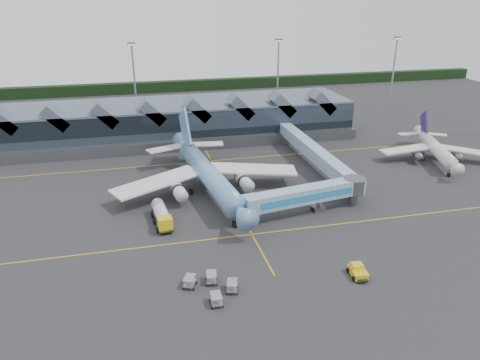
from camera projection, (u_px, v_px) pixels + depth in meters
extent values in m
plane|color=#28282A|center=(240.00, 213.00, 82.51)|extent=(260.00, 260.00, 0.00)
cube|color=gold|center=(252.00, 234.00, 75.31)|extent=(120.00, 0.25, 0.01)
cube|color=gold|center=(211.00, 161.00, 107.70)|extent=(120.00, 0.25, 0.01)
cube|color=gold|center=(228.00, 191.00, 91.50)|extent=(0.25, 60.00, 0.01)
cube|color=black|center=(173.00, 86.00, 180.72)|extent=(260.00, 4.00, 4.00)
cube|color=black|center=(179.00, 121.00, 122.90)|extent=(90.00, 20.00, 9.00)
cube|color=slate|center=(178.00, 104.00, 121.13)|extent=(90.00, 20.00, 0.60)
cube|color=#55585D|center=(184.00, 145.00, 114.21)|extent=(90.00, 2.50, 2.60)
cube|color=slate|center=(5.00, 119.00, 106.02)|extent=(6.43, 6.00, 6.43)
cube|color=slate|center=(56.00, 116.00, 108.43)|extent=(6.43, 6.00, 6.43)
cube|color=slate|center=(105.00, 114.00, 110.84)|extent=(6.43, 6.00, 6.43)
cube|color=slate|center=(152.00, 111.00, 113.25)|extent=(6.43, 6.00, 6.43)
cube|color=slate|center=(197.00, 109.00, 115.67)|extent=(6.43, 6.00, 6.43)
cube|color=slate|center=(240.00, 106.00, 118.08)|extent=(6.43, 6.00, 6.43)
cube|color=slate|center=(282.00, 104.00, 120.49)|extent=(6.43, 6.00, 6.43)
cube|color=slate|center=(321.00, 102.00, 122.90)|extent=(6.43, 6.00, 6.43)
cylinder|color=gray|center=(135.00, 82.00, 139.85)|extent=(0.56, 0.56, 22.00)
cube|color=#55585D|center=(131.00, 44.00, 135.69)|extent=(2.40, 0.50, 0.90)
cylinder|color=gray|center=(278.00, 76.00, 149.71)|extent=(0.56, 0.56, 22.00)
cube|color=#55585D|center=(279.00, 40.00, 145.56)|extent=(2.40, 0.50, 0.90)
cylinder|color=gray|center=(393.00, 72.00, 156.68)|extent=(0.56, 0.56, 22.00)
cube|color=#55585D|center=(397.00, 38.00, 152.53)|extent=(2.40, 0.50, 0.90)
cylinder|color=#5E89BF|center=(209.00, 174.00, 88.70)|extent=(7.39, 30.74, 3.76)
cone|color=#5E89BF|center=(242.00, 213.00, 73.21)|extent=(4.36, 5.64, 3.76)
cube|color=black|center=(243.00, 211.00, 72.34)|extent=(1.46, 0.50, 0.48)
cone|color=#5E89BF|center=(184.00, 145.00, 104.84)|extent=(4.57, 7.37, 3.76)
cube|color=silver|center=(157.00, 182.00, 86.91)|extent=(17.91, 12.34, 1.24)
cube|color=silver|center=(253.00, 169.00, 93.18)|extent=(17.88, 8.86, 1.24)
cylinder|color=silver|center=(179.00, 191.00, 85.32)|extent=(2.94, 5.47, 2.33)
cylinder|color=silver|center=(244.00, 182.00, 89.50)|extent=(2.94, 5.47, 2.33)
cube|color=#5E89BF|center=(185.00, 130.00, 101.84)|extent=(1.60, 9.62, 10.37)
cube|color=silver|center=(165.00, 149.00, 102.19)|extent=(8.42, 5.65, 0.25)
cube|color=silver|center=(206.00, 144.00, 105.21)|extent=(8.16, 4.00, 0.25)
cylinder|color=#55585D|center=(234.00, 221.00, 77.35)|extent=(0.28, 0.28, 2.18)
cylinder|color=#55585D|center=(191.00, 189.00, 89.91)|extent=(0.28, 0.28, 2.18)
cylinder|color=#55585D|center=(223.00, 184.00, 91.99)|extent=(0.28, 0.28, 2.18)
cylinder|color=black|center=(234.00, 225.00, 77.62)|extent=(0.61, 1.44, 1.39)
cylinder|color=silver|center=(437.00, 149.00, 106.01)|extent=(8.62, 19.62, 2.81)
cone|color=silver|center=(455.00, 167.00, 95.35)|extent=(3.70, 4.07, 2.81)
cube|color=black|center=(456.00, 165.00, 94.74)|extent=(1.12, 0.64, 0.48)
cone|color=silver|center=(421.00, 133.00, 117.10)|extent=(4.04, 5.14, 2.81)
cube|color=silver|center=(406.00, 149.00, 107.43)|extent=(11.73, 3.75, 0.94)
cube|color=silver|center=(464.00, 151.00, 106.61)|extent=(11.64, 9.78, 0.94)
cylinder|color=#55585D|center=(418.00, 156.00, 105.43)|extent=(2.68, 3.74, 1.74)
cylinder|color=#55585D|center=(458.00, 157.00, 104.88)|extent=(2.68, 3.74, 1.74)
cube|color=#2C1C54|center=(424.00, 124.00, 115.08)|extent=(2.31, 6.15, 6.86)
cube|color=silver|center=(409.00, 134.00, 116.52)|extent=(5.47, 2.30, 0.23)
cube|color=silver|center=(435.00, 134.00, 116.12)|extent=(5.60, 4.48, 0.23)
cylinder|color=#55585D|center=(449.00, 173.00, 98.27)|extent=(0.26, 0.26, 1.63)
cylinder|color=#55585D|center=(423.00, 157.00, 107.77)|extent=(0.26, 0.26, 1.63)
cylinder|color=#55585D|center=(444.00, 157.00, 107.47)|extent=(0.26, 0.26, 1.63)
cylinder|color=black|center=(449.00, 175.00, 98.47)|extent=(0.72, 1.12, 1.04)
cube|color=#79AACA|center=(305.00, 195.00, 81.11)|extent=(18.95, 5.96, 2.72)
cube|color=#277FC4|center=(310.00, 198.00, 79.87)|extent=(18.49, 3.30, 1.12)
cube|color=#79AACA|center=(251.00, 205.00, 77.30)|extent=(2.91, 3.37, 2.81)
cylinder|color=#55585D|center=(318.00, 201.00, 82.82)|extent=(0.66, 0.66, 3.60)
cube|color=#55585D|center=(318.00, 208.00, 83.34)|extent=(2.54, 2.23, 0.84)
cylinder|color=black|center=(313.00, 210.00, 83.03)|extent=(0.51, 0.89, 0.84)
cylinder|color=black|center=(322.00, 208.00, 83.73)|extent=(0.51, 0.89, 0.84)
cylinder|color=#55585D|center=(354.00, 185.00, 84.91)|extent=(4.12, 4.12, 2.81)
cylinder|color=#55585D|center=(353.00, 194.00, 85.59)|extent=(1.69, 1.69, 3.60)
cube|color=black|center=(162.00, 220.00, 78.38)|extent=(3.04, 8.71, 0.47)
cube|color=gold|center=(165.00, 223.00, 75.18)|extent=(2.46, 2.28, 2.09)
cube|color=black|center=(166.00, 223.00, 74.33)|extent=(2.09, 0.33, 0.95)
cylinder|color=silver|center=(160.00, 211.00, 78.89)|extent=(2.67, 5.68, 2.18)
sphere|color=silver|center=(157.00, 204.00, 81.30)|extent=(2.09, 2.09, 2.09)
sphere|color=silver|center=(163.00, 218.00, 76.48)|extent=(2.09, 2.09, 2.09)
cylinder|color=black|center=(158.00, 230.00, 75.62)|extent=(0.42, 0.98, 0.95)
cylinder|color=black|center=(172.00, 228.00, 76.33)|extent=(0.42, 0.98, 0.95)
cylinder|color=black|center=(154.00, 221.00, 78.53)|extent=(0.42, 0.98, 0.95)
cylinder|color=black|center=(168.00, 219.00, 79.24)|extent=(0.42, 0.98, 0.95)
cylinder|color=black|center=(152.00, 215.00, 80.61)|extent=(0.42, 0.98, 0.95)
cylinder|color=black|center=(166.00, 213.00, 81.32)|extent=(0.42, 0.98, 0.95)
cube|color=gold|center=(358.00, 272.00, 64.15)|extent=(2.19, 3.32, 0.88)
cube|color=gold|center=(357.00, 266.00, 64.39)|extent=(1.70, 1.54, 0.62)
cube|color=black|center=(363.00, 280.00, 62.71)|extent=(1.29, 0.80, 0.26)
cylinder|color=black|center=(354.00, 279.00, 63.14)|extent=(0.32, 0.72, 0.71)
cylinder|color=black|center=(368.00, 277.00, 63.43)|extent=(0.32, 0.72, 0.71)
cylinder|color=black|center=(348.00, 270.00, 65.07)|extent=(0.32, 0.72, 0.71)
cylinder|color=black|center=(362.00, 269.00, 65.37)|extent=(0.32, 0.72, 0.71)
cube|color=#979A9F|center=(212.00, 279.00, 62.71)|extent=(1.63, 2.26, 0.14)
cube|color=#979A9F|center=(211.00, 274.00, 62.37)|extent=(1.63, 2.26, 0.08)
cylinder|color=black|center=(217.00, 278.00, 63.59)|extent=(0.17, 0.35, 0.34)
cube|color=#979A9F|center=(232.00, 288.00, 60.91)|extent=(1.81, 2.34, 0.14)
cube|color=#979A9F|center=(232.00, 282.00, 60.57)|extent=(1.81, 2.34, 0.08)
cylinder|color=black|center=(238.00, 287.00, 61.73)|extent=(0.20, 0.36, 0.34)
cube|color=#979A9F|center=(190.00, 283.00, 61.88)|extent=(2.04, 2.43, 0.14)
cube|color=#979A9F|center=(189.00, 278.00, 61.55)|extent=(2.04, 2.43, 0.08)
cylinder|color=black|center=(196.00, 283.00, 62.59)|extent=(0.24, 0.36, 0.34)
cube|color=#979A9F|center=(216.00, 301.00, 58.33)|extent=(1.34, 2.09, 0.14)
cube|color=#979A9F|center=(216.00, 295.00, 57.99)|extent=(1.34, 2.09, 0.08)
cylinder|color=black|center=(221.00, 299.00, 59.29)|extent=(0.12, 0.34, 0.34)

